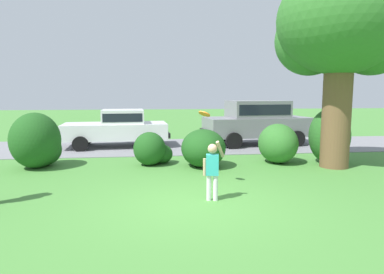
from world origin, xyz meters
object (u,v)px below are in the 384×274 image
oak_tree_large (341,29)px  child_thrower (212,167)px  frisbee (204,114)px  parked_sedan (118,127)px  parked_suv (257,120)px

oak_tree_large → child_thrower: size_ratio=4.62×
frisbee → parked_sedan: bearing=112.4°
parked_sedan → frisbee: (2.68, -6.50, 0.92)m
oak_tree_large → frisbee: (-4.38, -1.92, -2.35)m
oak_tree_large → frisbee: bearing=-156.3°
child_thrower → oak_tree_large: bearing=34.3°
child_thrower → frisbee: (-0.02, 1.05, 1.05)m
child_thrower → parked_sedan: bearing=109.6°
parked_sedan → frisbee: frisbee is taller
parked_suv → frisbee: bearing=-116.9°
parked_sedan → child_thrower: size_ratio=3.51×
oak_tree_large → child_thrower: oak_tree_large is taller
oak_tree_large → child_thrower: 6.28m
oak_tree_large → parked_sedan: bearing=147.0°
parked_sedan → parked_suv: bearing=-0.3°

